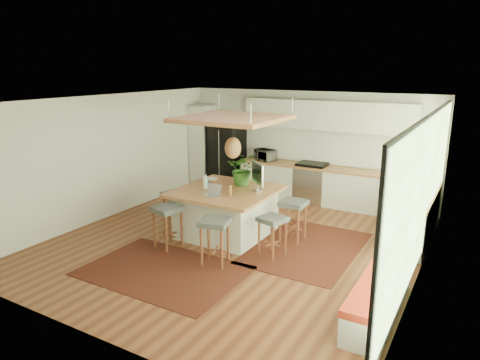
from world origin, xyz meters
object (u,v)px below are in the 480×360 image
Objects in this scene: monitor at (258,178)px; stool_right_front at (272,237)px; fridge at (227,156)px; microwave at (265,154)px; laptop at (211,190)px; stool_right_back at (293,223)px; island_plant at (243,172)px; stool_left_side at (175,208)px; stool_near_right at (215,244)px; island at (226,212)px; stool_near_left at (168,229)px.

stool_right_front is at bearing -3.10° from monitor.
microwave is (1.18, -0.01, 0.17)m from fridge.
fridge is 3.83m from laptop.
stool_right_back is 1.45m from island_plant.
fridge is at bearing 99.95° from stool_left_side.
island_plant reaches higher than stool_near_right.
island_plant is (1.36, 0.54, 0.84)m from stool_left_side.
microwave is at bearing 126.68° from stool_right_back.
fridge is 2.19× the size of stool_right_back.
laptop is at bearing -90.93° from island.
island is at bearing 61.99° from stool_near_left.
stool_right_back reaches higher than stool_left_side.
fridge is at bearing 106.51° from stool_near_left.
island is at bearing 2.65° from stool_left_side.
stool_left_side is 1.05× the size of island_plant.
stool_near_left is 1.29× the size of monitor.
stool_near_right is 1.16m from laptop.
monitor is (1.16, 1.34, 0.83)m from stool_near_left.
stool_near_right is 2.17m from stool_left_side.
fridge is 2.47× the size of stool_left_side.
stool_near_right is 1.05m from stool_right_front.
stool_near_right reaches higher than stool_right_front.
stool_near_left reaches higher than stool_left_side.
island is at bearing 92.89° from laptop.
island_plant is at bearing -164.60° from monitor.
stool_near_left is at bearing -72.29° from microwave.
stool_near_right is at bearing -49.77° from laptop.
stool_left_side is (-0.67, 1.05, 0.00)m from stool_near_left.
island is at bearing -102.41° from island_plant.
monitor reaches higher than laptop.
monitor reaches higher than stool_near_right.
monitor is at bearing -48.64° from microwave.
monitor is at bearing 133.46° from stool_right_front.
stool_right_front is at bearing -21.25° from island.
microwave is at bearing 90.08° from stool_near_left.
stool_near_left is 2.49× the size of laptop.
stool_right_back is (0.73, 1.62, 0.00)m from stool_near_right.
island is 3.00× the size of monitor.
microwave is at bearing 103.64° from laptop.
stool_right_front is 1.19× the size of monitor.
island reaches higher than stool_right_front.
laptop is at bearing -96.56° from island_plant.
microwave is 2.50m from island_plant.
stool_near_right is 2.50× the size of laptop.
fridge is at bearing 119.21° from stool_near_right.
island reaches higher than stool_near_left.
fridge is 5.50× the size of laptop.
stool_near_right is at bearing -47.48° from monitor.
monitor reaches higher than stool_right_front.
stool_right_back reaches higher than stool_right_front.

